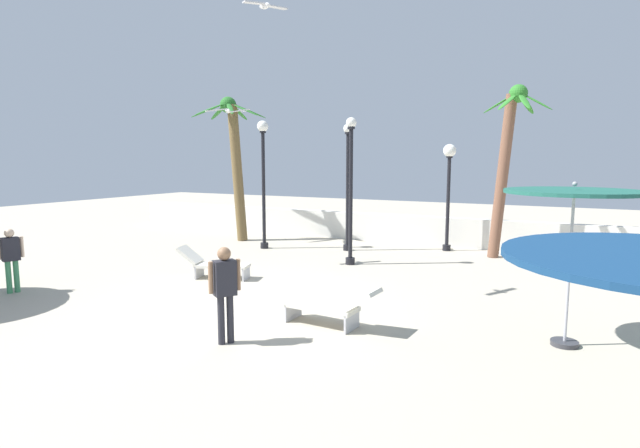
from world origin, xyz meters
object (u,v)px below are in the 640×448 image
Objects in this scene: palm_tree_0 at (507,155)px; lamp_post_2 at (351,185)px; palm_tree_1 at (234,152)px; guest_0 at (225,285)px; lamp_post_1 at (348,181)px; patio_umbrella_2 at (574,202)px; lounge_chair_1 at (332,306)px; seagull_0 at (228,111)px; guest_1 at (11,255)px; lamp_post_0 at (263,168)px; seagull_2 at (265,6)px; lamp_post_3 at (449,178)px; seagull_1 at (238,112)px; lounge_chair_0 at (214,264)px.

lamp_post_2 is at bearing -141.29° from palm_tree_0.
guest_0 is (6.61, -9.07, -2.39)m from palm_tree_1.
palm_tree_1 reaches higher than lamp_post_1.
guest_0 is (-5.15, -2.56, -1.43)m from patio_umbrella_2.
seagull_0 reaches higher than lounge_chair_1.
patio_umbrella_2 is at bearing 10.97° from guest_1.
lamp_post_0 is 7.22m from seagull_2.
seagull_0 is (-5.18, -5.29, 2.02)m from lamp_post_3.
lamp_post_1 is 0.99× the size of lamp_post_2.
lamp_post_1 is 9.30m from guest_0.
patio_umbrella_2 is 11.98m from guest_1.
guest_0 is 7.44m from seagull_0.
lounge_chair_0 is at bearing -58.40° from seagull_1.
palm_tree_1 reaches higher than seagull_1.
lounge_chair_0 is (-1.44, -5.37, -2.02)m from lamp_post_1.
guest_0 is (-1.23, -1.61, 0.61)m from lounge_chair_1.
seagull_0 reaches higher than lamp_post_3.
palm_tree_1 is 2.92× the size of lounge_chair_1.
seagull_2 is (-2.26, -7.68, 3.90)m from lamp_post_3.
palm_tree_1 reaches higher than guest_1.
guest_1 is at bearing -134.69° from palm_tree_0.
palm_tree_0 is at bearing 45.13° from lounge_chair_0.
seagull_2 is at bearing -119.94° from palm_tree_0.
seagull_1 is (-8.74, -0.04, 2.58)m from lamp_post_3.
lounge_chair_1 is at bearing -43.59° from palm_tree_1.
guest_1 is 6.65m from seagull_0.
lounge_chair_0 is (-6.39, -6.42, -2.88)m from palm_tree_0.
patio_umbrella_2 is 0.62× the size of lamp_post_0.
lamp_post_2 is 7.10m from guest_0.
palm_tree_0 is 8.00m from lamp_post_0.
lamp_post_0 is (2.03, -1.06, -0.57)m from palm_tree_1.
lamp_post_3 is 10.73m from guest_0.
guest_0 is at bearing -107.32° from palm_tree_0.
lamp_post_1 is (-4.95, -1.05, -0.86)m from palm_tree_0.
seagull_1 is at bearing 121.26° from palm_tree_1.
lamp_post_2 is at bearing 86.68° from seagull_2.
guest_0 reaches higher than guest_1.
guest_1 is at bearing -127.16° from lamp_post_3.
seagull_2 is (-4.14, -7.19, 3.13)m from palm_tree_0.
lamp_post_3 is at bearing 56.88° from lounge_chair_0.
guest_0 is at bearing -53.25° from seagull_0.
lounge_chair_1 is (7.84, -7.46, -3.00)m from palm_tree_1.
guest_1 is (-5.74, -6.63, -1.47)m from lamp_post_2.
palm_tree_1 is 5.26× the size of seagull_0.
palm_tree_0 reaches higher than lamp_post_0.
lamp_post_2 is 8.89m from guest_1.
seagull_1 is 1.22× the size of seagull_2.
lamp_post_0 is 4.26× the size of seagull_0.
palm_tree_1 is 8.05m from lamp_post_3.
seagull_0 reaches higher than guest_0.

